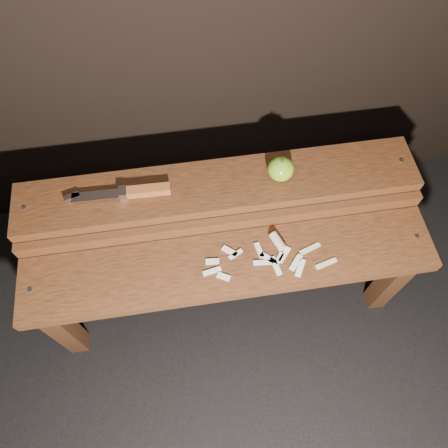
{
  "coord_description": "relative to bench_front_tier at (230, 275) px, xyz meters",
  "views": [
    {
      "loc": [
        -0.09,
        -0.54,
        1.57
      ],
      "look_at": [
        0.0,
        0.06,
        0.45
      ],
      "focal_mm": 35.0,
      "sensor_mm": 36.0,
      "label": 1
    }
  ],
  "objects": [
    {
      "name": "ground",
      "position": [
        0.0,
        0.06,
        -0.35
      ],
      "size": [
        60.0,
        60.0,
        0.0
      ],
      "primitive_type": "plane",
      "color": "black"
    },
    {
      "name": "bench_rear_tier",
      "position": [
        0.0,
        0.23,
        0.06
      ],
      "size": [
        1.2,
        0.21,
        0.5
      ],
      "color": "#3A1E0E",
      "rests_on": "ground"
    },
    {
      "name": "apple_scraps",
      "position": [
        0.12,
        0.02,
        0.07
      ],
      "size": [
        0.39,
        0.14,
        0.03
      ],
      "color": "beige",
      "rests_on": "bench_front_tier"
    },
    {
      "name": "apple",
      "position": [
        0.18,
        0.23,
        0.18
      ],
      "size": [
        0.08,
        0.08,
        0.08
      ],
      "color": "olive",
      "rests_on": "bench_rear_tier"
    },
    {
      "name": "knife",
      "position": [
        -0.24,
        0.23,
        0.16
      ],
      "size": [
        0.31,
        0.04,
        0.03
      ],
      "color": "#994D21",
      "rests_on": "bench_rear_tier"
    },
    {
      "name": "bench_front_tier",
      "position": [
        0.0,
        0.0,
        0.0
      ],
      "size": [
        1.2,
        0.2,
        0.42
      ],
      "color": "#3A1E0E",
      "rests_on": "ground"
    }
  ]
}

